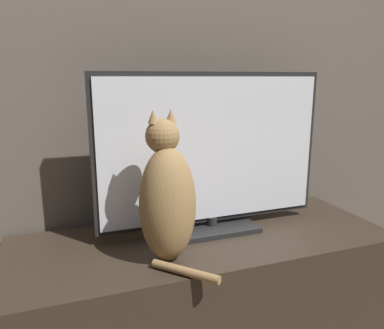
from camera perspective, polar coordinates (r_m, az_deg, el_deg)
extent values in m
cube|color=#60564C|center=(1.68, -2.36, 21.03)|extent=(4.80, 0.05, 2.60)
cube|color=#33281E|center=(1.60, 1.72, -18.49)|extent=(1.49, 0.55, 0.46)
cube|color=black|center=(1.57, 3.00, -9.47)|extent=(0.36, 0.21, 0.02)
cylinder|color=black|center=(1.56, 3.01, -8.53)|extent=(0.04, 0.04, 0.04)
cube|color=black|center=(1.48, 3.03, 2.35)|extent=(0.94, 0.02, 0.60)
cube|color=white|center=(1.47, 3.25, 2.25)|extent=(0.90, 0.01, 0.56)
ellipsoid|color=#997547|center=(1.26, -3.72, -6.19)|extent=(0.22, 0.20, 0.39)
ellipsoid|color=black|center=(1.32, -4.85, -6.19)|extent=(0.11, 0.07, 0.22)
sphere|color=#997547|center=(1.23, -4.53, 4.35)|extent=(0.13, 0.13, 0.11)
cone|color=#997547|center=(1.21, -5.96, 7.28)|extent=(0.04, 0.04, 0.04)
cone|color=#997547|center=(1.24, -3.25, 7.45)|extent=(0.04, 0.04, 0.04)
cylinder|color=#997547|center=(1.23, -1.04, -15.98)|extent=(0.18, 0.19, 0.03)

